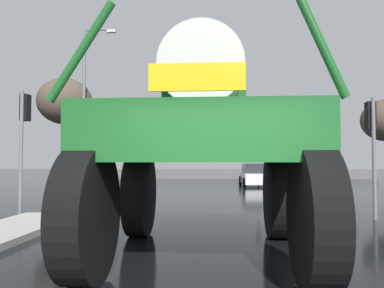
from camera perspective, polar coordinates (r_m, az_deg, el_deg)
ground_plane at (r=21.63m, az=3.85°, el=-6.96°), size 120.00×120.00×0.00m
oversize_sprayer at (r=7.11m, az=1.76°, el=-0.27°), size 4.09×5.44×4.02m
sedan_ahead at (r=27.26m, az=9.07°, el=-4.50°), size 2.02×4.17×1.52m
traffic_signal_near_left at (r=13.50m, az=-23.12°, el=2.63°), size 0.24×0.54×3.91m
traffic_signal_near_right at (r=12.80m, az=24.52°, el=1.77°), size 0.24×0.54×3.56m
traffic_signal_far_left at (r=27.87m, az=9.55°, el=0.16°), size 0.24×0.55×4.05m
streetlight_far_left at (r=23.51m, az=-15.09°, el=6.11°), size 1.92×0.24×9.41m
bare_tree_left at (r=25.54m, az=-17.93°, el=5.75°), size 3.33×3.33×6.77m
roadside_barrier at (r=37.53m, az=3.93°, el=-4.36°), size 29.20×0.24×0.90m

